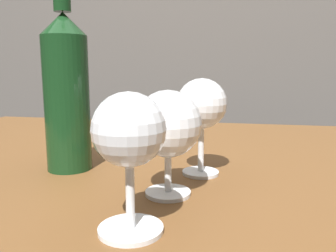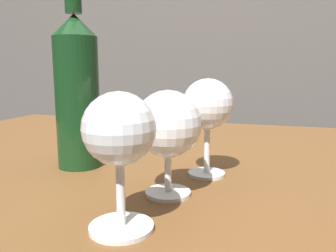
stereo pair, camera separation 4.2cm
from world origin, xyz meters
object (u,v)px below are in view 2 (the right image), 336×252
at_px(wine_glass_rose, 119,134).
at_px(wine_glass_amber, 208,106).
at_px(wine_glass_port, 168,126).
at_px(wine_bottle, 77,88).

xyz_separation_m(wine_glass_rose, wine_glass_amber, (0.05, 0.20, 0.01)).
height_order(wine_glass_port, wine_glass_amber, wine_glass_amber).
distance_m(wine_glass_port, wine_bottle, 0.20).
distance_m(wine_glass_rose, wine_glass_port, 0.11).
height_order(wine_glass_rose, wine_glass_amber, wine_glass_amber).
bearing_deg(wine_glass_rose, wine_glass_port, 80.52).
height_order(wine_glass_rose, wine_bottle, wine_bottle).
xyz_separation_m(wine_glass_port, wine_glass_amber, (0.03, 0.09, 0.02)).
xyz_separation_m(wine_glass_port, wine_bottle, (-0.18, 0.08, 0.04)).
height_order(wine_glass_port, wine_bottle, wine_bottle).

